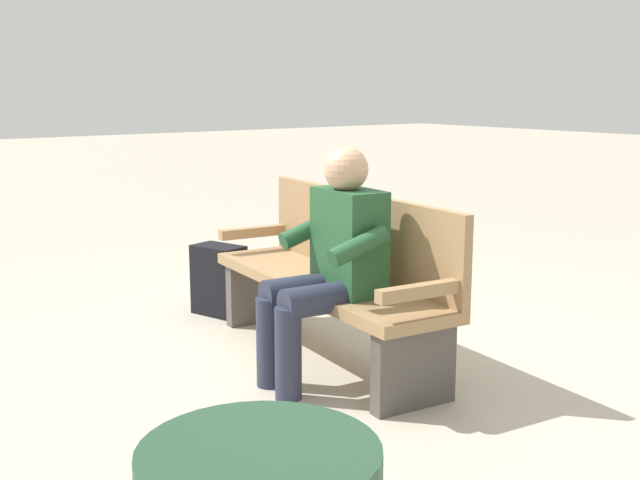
# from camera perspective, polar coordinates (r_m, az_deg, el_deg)

# --- Properties ---
(ground_plane) EXTENTS (40.00, 40.00, 0.00)m
(ground_plane) POSITION_cam_1_polar(r_m,az_deg,el_deg) (4.46, 0.36, -8.35)
(ground_plane) COLOR #B7AD99
(bench_near) EXTENTS (1.84, 0.68, 0.90)m
(bench_near) POSITION_cam_1_polar(r_m,az_deg,el_deg) (4.37, 1.17, -2.49)
(bench_near) COLOR #9E7A51
(bench_near) RESTS_ON ground
(person_seated) EXTENTS (0.60, 0.60, 1.18)m
(person_seated) POSITION_cam_1_polar(r_m,az_deg,el_deg) (3.95, 0.70, -1.41)
(person_seated) COLOR #23512D
(person_seated) RESTS_ON ground
(backpack) EXTENTS (0.37, 0.31, 0.45)m
(backpack) POSITION_cam_1_polar(r_m,az_deg,el_deg) (5.28, -7.11, -2.85)
(backpack) COLOR black
(backpack) RESTS_ON ground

